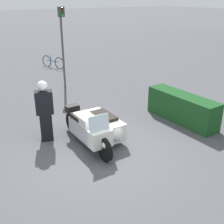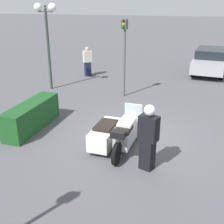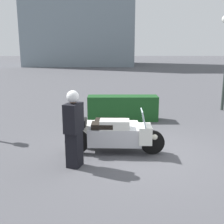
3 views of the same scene
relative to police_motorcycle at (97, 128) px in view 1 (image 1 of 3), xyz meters
The scene contains 6 objects.
ground_plane 0.86m from the police_motorcycle, 24.31° to the right, with size 160.00×160.00×0.00m, color #4C4C51.
police_motorcycle is the anchor object (origin of this frame).
officer_rider 1.53m from the police_motorcycle, 131.18° to the right, with size 0.43×0.54×1.75m.
hedge_bush_curbside 3.07m from the police_motorcycle, 84.25° to the left, with size 2.56×0.66×0.91m, color #19471E.
traffic_light_far 5.68m from the police_motorcycle, 163.62° to the left, with size 0.23×0.29×3.42m.
bicycle_parked 9.33m from the police_motorcycle, 163.91° to the left, with size 1.54×0.66×0.71m.
Camera 1 is at (5.33, -3.34, 3.84)m, focal length 45.00 mm.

